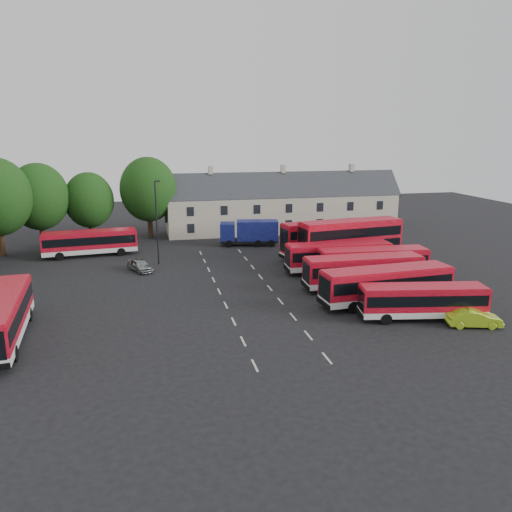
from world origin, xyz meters
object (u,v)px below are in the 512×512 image
Objects in this scene: bus_row_a at (423,299)px; lime_car at (474,318)px; bus_dd_south at (350,239)px; box_truck at (250,232)px; silver_car at (140,265)px; lamppost at (157,220)px; bus_west at (2,315)px.

bus_row_a reaches higher than lime_car.
box_truck is (-9.51, 11.38, -0.96)m from bus_dd_south.
bus_row_a is at bearing -102.50° from bus_dd_south.
bus_row_a is 0.83× the size of bus_dd_south.
bus_row_a is 30.83m from box_truck.
silver_car is (-23.94, 1.45, -2.17)m from bus_dd_south.
silver_car is 0.95× the size of lime_car.
bus_row_a is at bearing -47.75° from lamppost.
bus_dd_south reaches higher than box_truck.
silver_car is 5.56m from lamppost.
lamppost reaches higher than lime_car.
bus_dd_south is at bearing -69.39° from bus_west.
box_truck is (24.01, 27.16, -0.15)m from bus_west.
bus_dd_south is 2.99× the size of lime_car.
bus_west is 1.27× the size of lamppost.
lamppost is at bearing -138.67° from box_truck.
lamppost is at bearing 142.19° from bus_row_a.
lime_car is (35.18, -4.92, -1.35)m from bus_west.
bus_dd_south is at bearing -10.46° from lamppost.
bus_row_a is 30.47m from lamppost.
silver_car is 0.41× the size of lamppost.
lamppost is (2.12, 2.58, 4.45)m from silver_car.
bus_row_a is at bearing -67.20° from silver_car.
lamppost is at bearing 24.83° from silver_car.
bus_west is 36.25m from box_truck.
bus_row_a is 1.08× the size of lamppost.
bus_west is 35.55m from lime_car.
bus_dd_south is at bearing -29.24° from silver_car.
lamppost is (-20.36, 22.42, 3.41)m from bus_row_a.
lime_car is at bearing -93.35° from bus_dd_south.
bus_west is (-33.51, -15.78, -0.81)m from bus_dd_south.
bus_dd_south reaches higher than silver_car.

